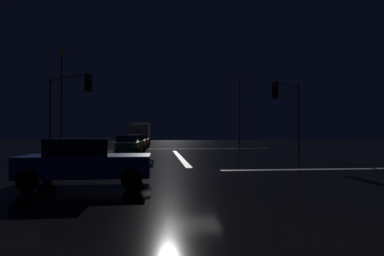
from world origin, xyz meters
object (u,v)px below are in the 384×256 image
(streetlamp_right_far, at_px, (240,107))
(traffic_signal_ne, at_px, (289,104))
(sedan_green, at_px, (127,145))
(box_truck, at_px, (140,133))
(sedan_orange, at_px, (136,142))
(traffic_signal_nw, at_px, (66,99))
(streetlamp_left_near, at_px, (62,94))
(sedan_blue_crossing, at_px, (86,162))
(sedan_red, at_px, (141,141))

(streetlamp_right_far, bearing_deg, traffic_signal_ne, -95.17)
(sedan_green, height_order, box_truck, box_truck)
(sedan_green, bearing_deg, sedan_orange, 87.51)
(traffic_signal_nw, distance_m, streetlamp_left_near, 7.13)
(sedan_blue_crossing, height_order, traffic_signal_nw, traffic_signal_nw)
(sedan_orange, height_order, sedan_red, same)
(streetlamp_left_near, bearing_deg, streetlamp_right_far, 38.71)
(sedan_green, bearing_deg, traffic_signal_nw, -136.07)
(box_truck, relative_size, sedan_blue_crossing, 1.91)
(box_truck, xyz_separation_m, traffic_signal_ne, (11.97, -22.74, 2.14))
(traffic_signal_nw, distance_m, streetlamp_right_far, 28.85)
(sedan_blue_crossing, bearing_deg, sedan_red, 89.27)
(traffic_signal_nw, bearing_deg, sedan_orange, 67.37)
(sedan_orange, xyz_separation_m, streetlamp_right_far, (13.73, 13.00, 4.58))
(sedan_green, distance_m, streetlamp_right_far, 24.08)
(box_truck, bearing_deg, sedan_red, -86.72)
(sedan_orange, relative_size, sedan_red, 1.00)
(box_truck, relative_size, streetlamp_right_far, 0.88)
(sedan_red, bearing_deg, traffic_signal_nw, -104.60)
(box_truck, bearing_deg, streetlamp_right_far, -0.83)
(box_truck, bearing_deg, sedan_blue_crossing, -89.93)
(sedan_green, distance_m, traffic_signal_ne, 12.82)
(sedan_red, relative_size, sedan_blue_crossing, 1.00)
(sedan_red, xyz_separation_m, streetlamp_left_near, (-6.36, -9.30, 4.39))
(sedan_orange, xyz_separation_m, streetlamp_left_near, (-6.23, -3.00, 4.39))
(sedan_red, bearing_deg, sedan_blue_crossing, -90.73)
(streetlamp_right_far, bearing_deg, sedan_green, -126.30)
(sedan_blue_crossing, xyz_separation_m, traffic_signal_nw, (-3.81, 11.61, 3.24))
(sedan_blue_crossing, distance_m, traffic_signal_nw, 12.64)
(streetlamp_right_far, bearing_deg, sedan_orange, -136.57)
(sedan_blue_crossing, distance_m, streetlamp_left_near, 19.75)
(streetlamp_right_far, bearing_deg, sedan_blue_crossing, -112.15)
(sedan_green, distance_m, sedan_blue_crossing, 15.25)
(box_truck, height_order, streetlamp_left_near, streetlamp_left_near)
(sedan_orange, relative_size, streetlamp_left_near, 0.48)
(streetlamp_left_near, height_order, streetlamp_right_far, streetlamp_right_far)
(sedan_green, bearing_deg, streetlamp_right_far, 53.70)
(box_truck, distance_m, streetlamp_left_near, 17.61)
(traffic_signal_ne, xyz_separation_m, streetlamp_right_far, (2.04, 22.54, 1.53))
(sedan_blue_crossing, xyz_separation_m, streetlamp_left_near, (-6.01, 18.30, 4.39))
(traffic_signal_nw, bearing_deg, traffic_signal_ne, 0.55)
(sedan_orange, distance_m, sedan_red, 6.30)
(traffic_signal_nw, bearing_deg, streetlamp_left_near, 108.13)
(box_truck, bearing_deg, sedan_orange, -88.82)
(sedan_blue_crossing, bearing_deg, box_truck, 90.07)
(sedan_orange, bearing_deg, streetlamp_right_far, 43.43)
(sedan_red, bearing_deg, traffic_signal_ne, -53.85)
(traffic_signal_nw, height_order, streetlamp_right_far, streetlamp_right_far)
(traffic_signal_nw, relative_size, streetlamp_right_far, 0.62)
(box_truck, height_order, traffic_signal_ne, traffic_signal_ne)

